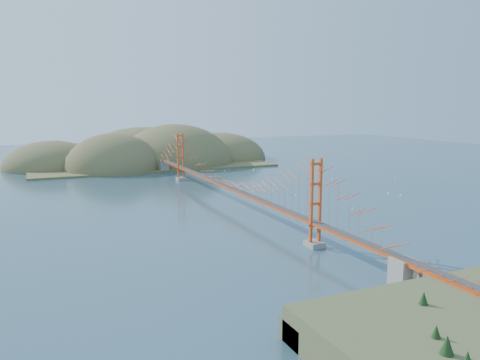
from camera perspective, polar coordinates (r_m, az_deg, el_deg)
name	(u,v)px	position (r m, az deg, el deg)	size (l,w,h in m)	color
ground	(227,203)	(88.75, -1.56, -2.85)	(320.00, 320.00, 0.00)	#315262
bridge	(227,167)	(87.72, -1.62, 1.65)	(2.20, 94.40, 12.00)	gray
approach_viaduct	(451,287)	(46.41, 24.35, -11.76)	(1.40, 12.00, 3.38)	#C54215
promontory	(420,298)	(49.42, 21.14, -13.29)	(9.00, 6.00, 0.24)	#59544C
fort	(418,290)	(49.94, 20.93, -12.36)	(3.70, 2.30, 1.75)	brown
far_headlands	(153,162)	(154.00, -10.59, 2.13)	(84.00, 58.00, 25.00)	brown
sailboat_12	(225,170)	(131.76, -1.88, 1.17)	(0.53, 0.52, 0.60)	white
sailboat_4	(332,179)	(117.97, 11.12, 0.06)	(0.65, 0.65, 0.73)	white
sailboat_7	(254,170)	(133.54, 1.67, 1.28)	(0.57, 0.48, 0.66)	white
sailboat_6	(352,210)	(84.87, 13.53, -3.57)	(0.57, 0.57, 0.62)	white
sailboat_1	(328,186)	(108.44, 10.72, -0.73)	(0.57, 0.57, 0.61)	white
sailboat_8	(313,175)	(124.50, 8.91, 0.60)	(0.66, 0.66, 0.69)	white
sailboat_15	(315,171)	(132.50, 9.09, 1.10)	(0.48, 0.56, 0.64)	white
sailboat_2	(401,196)	(100.35, 19.02, -1.86)	(0.62, 0.62, 0.69)	white
sailboat_14	(317,184)	(110.36, 9.35, -0.51)	(0.52, 0.61, 0.71)	white
sailboat_5	(389,193)	(103.25, 17.67, -1.49)	(0.57, 0.62, 0.70)	white
sailboat_0	(296,195)	(96.88, 6.84, -1.81)	(0.43, 0.50, 0.57)	white
sailboat_16	(276,190)	(101.74, 4.37, -1.23)	(0.65, 0.65, 0.71)	white
sailboat_11	(395,178)	(124.24, 18.36, 0.22)	(0.66, 0.66, 0.71)	white
sailboat_3	(239,185)	(108.21, -0.06, -0.58)	(0.58, 0.58, 0.61)	white
sailboat_10	(380,252)	(61.95, 16.75, -8.44)	(0.55, 0.60, 0.68)	white
sailboat_extra_0	(380,252)	(62.02, 16.70, -8.42)	(0.59, 0.60, 0.67)	white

